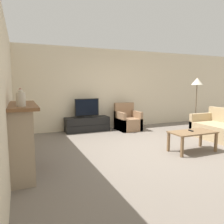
% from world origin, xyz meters
% --- Properties ---
extents(ground_plane, '(24.00, 24.00, 0.00)m').
position_xyz_m(ground_plane, '(0.00, 0.00, 0.00)').
color(ground_plane, slate).
extents(wall_back, '(12.00, 0.06, 2.70)m').
position_xyz_m(wall_back, '(0.00, 2.89, 1.35)').
color(wall_back, beige).
rests_on(wall_back, ground).
extents(wall_left, '(0.06, 12.00, 2.70)m').
position_xyz_m(wall_left, '(-3.04, 0.00, 1.35)').
color(wall_left, beige).
rests_on(wall_left, ground).
extents(fireplace, '(0.46, 1.54, 1.18)m').
position_xyz_m(fireplace, '(-2.84, -0.16, 0.60)').
color(fireplace, tan).
rests_on(fireplace, ground).
extents(mantel_vase_left, '(0.13, 0.13, 0.26)m').
position_xyz_m(mantel_vase_left, '(-2.82, -0.62, 1.30)').
color(mantel_vase_left, beige).
rests_on(mantel_vase_left, fireplace).
extents(mantel_vase_centre_left, '(0.07, 0.07, 0.27)m').
position_xyz_m(mantel_vase_centre_left, '(-2.82, -0.27, 1.31)').
color(mantel_vase_centre_left, '#994C3D').
rests_on(mantel_vase_centre_left, fireplace).
extents(mantel_clock, '(0.08, 0.11, 0.15)m').
position_xyz_m(mantel_clock, '(-2.82, -0.00, 1.26)').
color(mantel_clock, brown).
rests_on(mantel_clock, fireplace).
extents(tv_stand, '(1.41, 0.48, 0.46)m').
position_xyz_m(tv_stand, '(-0.86, 2.58, 0.23)').
color(tv_stand, black).
rests_on(tv_stand, ground).
extents(tv, '(0.79, 0.18, 0.60)m').
position_xyz_m(tv, '(-0.86, 2.58, 0.74)').
color(tv, black).
rests_on(tv, tv_stand).
extents(armchair, '(0.70, 0.76, 0.89)m').
position_xyz_m(armchair, '(0.45, 2.29, 0.29)').
color(armchair, '#937051').
rests_on(armchair, ground).
extents(coffee_table, '(1.04, 0.53, 0.46)m').
position_xyz_m(coffee_table, '(0.70, -0.42, 0.40)').
color(coffee_table, brown).
rests_on(coffee_table, ground).
extents(remote, '(0.06, 0.15, 0.02)m').
position_xyz_m(remote, '(0.70, -0.37, 0.47)').
color(remote, black).
rests_on(remote, coffee_table).
extents(floor_lamp, '(0.36, 0.36, 1.72)m').
position_xyz_m(floor_lamp, '(2.37, 1.22, 1.51)').
color(floor_lamp, black).
rests_on(floor_lamp, ground).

